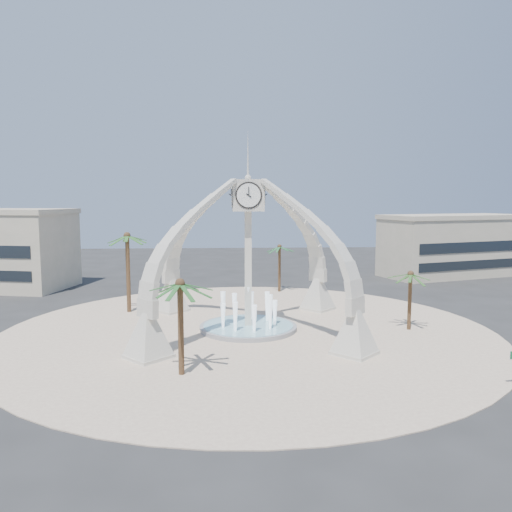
{
  "coord_description": "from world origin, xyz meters",
  "views": [
    {
      "loc": [
        -1.7,
        -40.2,
        10.76
      ],
      "look_at": [
        0.76,
        2.0,
        5.93
      ],
      "focal_mm": 35.0,
      "sensor_mm": 36.0,
      "label": 1
    }
  ],
  "objects": [
    {
      "name": "palm_east",
      "position": [
        13.24,
        -0.79,
        4.62
      ],
      "size": [
        3.56,
        3.56,
        5.31
      ],
      "rotation": [
        0.0,
        0.0,
        0.08
      ],
      "color": "brown",
      "rests_on": "ground"
    },
    {
      "name": "fountain",
      "position": [
        0.0,
        0.0,
        0.29
      ],
      "size": [
        8.0,
        8.0,
        3.62
      ],
      "color": "#959598",
      "rests_on": "ground"
    },
    {
      "name": "building_ne",
      "position": [
        30.0,
        28.0,
        4.31
      ],
      "size": [
        21.87,
        14.17,
        8.6
      ],
      "rotation": [
        0.0,
        0.0,
        0.31
      ],
      "color": "beige",
      "rests_on": "ground"
    },
    {
      "name": "clock_tower",
      "position": [
        -0.0,
        -0.0,
        6.49
      ],
      "size": [
        17.94,
        17.94,
        16.3
      ],
      "color": "beige",
      "rests_on": "ground"
    },
    {
      "name": "palm_south",
      "position": [
        -4.55,
        -10.38,
        5.62
      ],
      "size": [
        4.88,
        4.88,
        6.43
      ],
      "rotation": [
        0.0,
        0.0,
        0.34
      ],
      "color": "brown",
      "rests_on": "ground"
    },
    {
      "name": "palm_north",
      "position": [
        4.35,
        16.8,
        5.22
      ],
      "size": [
        4.39,
        4.39,
        5.93
      ],
      "rotation": [
        0.0,
        0.0,
        -0.42
      ],
      "color": "brown",
      "rests_on": "ground"
    },
    {
      "name": "palm_west",
      "position": [
        -11.08,
        7.1,
        7.21
      ],
      "size": [
        4.75,
        4.75,
        8.13
      ],
      "rotation": [
        0.0,
        0.0,
        -0.15
      ],
      "color": "brown",
      "rests_on": "ground"
    },
    {
      "name": "ground",
      "position": [
        0.0,
        0.0,
        0.0
      ],
      "size": [
        140.0,
        140.0,
        0.0
      ],
      "primitive_type": "plane",
      "color": "#282828",
      "rests_on": "ground"
    },
    {
      "name": "plaza",
      "position": [
        0.0,
        0.0,
        0.03
      ],
      "size": [
        40.0,
        40.0,
        0.06
      ],
      "primitive_type": "cylinder",
      "color": "beige",
      "rests_on": "ground"
    }
  ]
}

